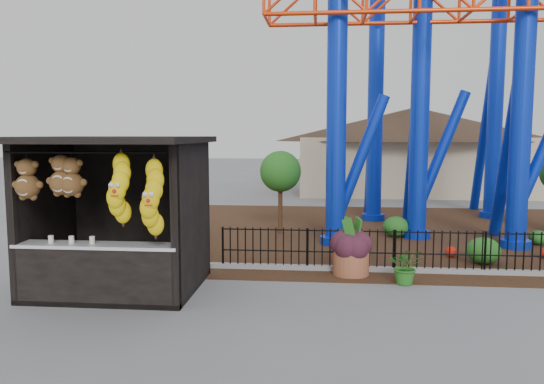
# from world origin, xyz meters

# --- Properties ---
(ground) EXTENTS (120.00, 120.00, 0.00)m
(ground) POSITION_xyz_m (0.00, 0.00, 0.00)
(ground) COLOR slate
(ground) RESTS_ON ground
(mulch_bed) EXTENTS (18.00, 12.00, 0.02)m
(mulch_bed) POSITION_xyz_m (4.00, 8.00, 0.01)
(mulch_bed) COLOR #331E11
(mulch_bed) RESTS_ON ground
(curb) EXTENTS (18.00, 0.18, 0.12)m
(curb) POSITION_xyz_m (4.00, 3.00, 0.06)
(curb) COLOR gray
(curb) RESTS_ON ground
(prize_booth) EXTENTS (3.50, 3.40, 3.12)m
(prize_booth) POSITION_xyz_m (-2.99, 0.90, 1.53)
(prize_booth) COLOR black
(prize_booth) RESTS_ON ground
(picket_fence) EXTENTS (12.20, 0.06, 1.00)m
(picket_fence) POSITION_xyz_m (4.90, 3.00, 0.50)
(picket_fence) COLOR black
(picket_fence) RESTS_ON ground
(roller_coaster) EXTENTS (11.00, 6.37, 10.82)m
(roller_coaster) POSITION_xyz_m (5.12, 8.23, 6.44)
(roller_coaster) COLOR #0B2ABF
(roller_coaster) RESTS_ON ground
(terracotta_planter) EXTENTS (1.07, 1.07, 0.58)m
(terracotta_planter) POSITION_xyz_m (1.79, 2.70, 0.29)
(terracotta_planter) COLOR #9D5739
(terracotta_planter) RESTS_ON ground
(planter_foliage) EXTENTS (0.70, 0.70, 0.64)m
(planter_foliage) POSITION_xyz_m (1.79, 2.70, 0.90)
(planter_foliage) COLOR #381623
(planter_foliage) RESTS_ON terracotta_planter
(potted_plant) EXTENTS (0.74, 0.65, 0.78)m
(potted_plant) POSITION_xyz_m (2.91, 2.05, 0.39)
(potted_plant) COLOR #185218
(potted_plant) RESTS_ON ground
(landscaping) EXTENTS (7.96, 4.20, 0.65)m
(landscaping) POSITION_xyz_m (4.45, 5.36, 0.30)
(landscaping) COLOR #225E1B
(landscaping) RESTS_ON mulch_bed
(pavilion) EXTENTS (15.00, 15.00, 4.80)m
(pavilion) POSITION_xyz_m (6.00, 20.00, 3.07)
(pavilion) COLOR #BFAD8C
(pavilion) RESTS_ON ground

